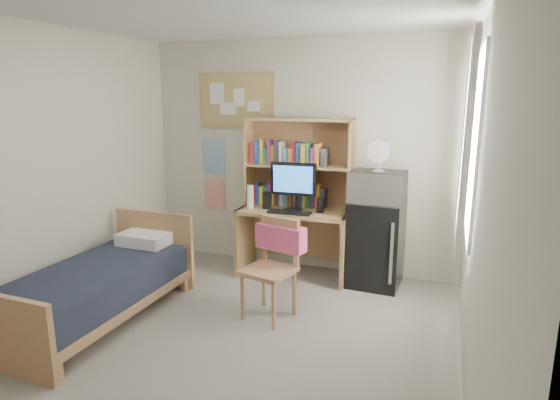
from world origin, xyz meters
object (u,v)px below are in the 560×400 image
(desk, at_px, (294,242))
(desk_fan, at_px, (379,158))
(speaker_right, at_px, (320,205))
(bed, at_px, (95,294))
(monitor, at_px, (293,187))
(mini_fridge, at_px, (376,243))
(speaker_left, at_px, (267,200))
(bulletin_board, at_px, (236,100))
(desk_chair, at_px, (268,270))
(microwave, at_px, (378,187))

(desk, relative_size, desk_fan, 4.28)
(speaker_right, bearing_deg, bed, -137.85)
(monitor, bearing_deg, mini_fridge, 3.72)
(bed, height_order, speaker_left, speaker_left)
(speaker_left, distance_m, desk_fan, 1.30)
(bulletin_board, relative_size, desk_chair, 1.04)
(desk_fan, bearing_deg, speaker_right, -170.94)
(desk, distance_m, bed, 2.12)
(bulletin_board, bearing_deg, desk, -20.34)
(microwave, bearing_deg, monitor, -172.18)
(desk_chair, xyz_separation_m, monitor, (-0.11, 1.01, 0.57))
(bulletin_board, relative_size, desk, 0.78)
(desk, distance_m, desk_fan, 1.33)
(mini_fridge, bearing_deg, desk_chair, -122.27)
(monitor, bearing_deg, desk_fan, 2.45)
(mini_fridge, distance_m, microwave, 0.61)
(desk_fan, bearing_deg, desk_chair, -122.73)
(speaker_right, bearing_deg, desk_chair, -103.04)
(desk_chair, height_order, desk_fan, desk_fan)
(microwave, bearing_deg, desk, -176.04)
(desk, xyz_separation_m, microwave, (0.89, 0.01, 0.69))
(desk, height_order, desk_fan, desk_fan)
(bulletin_board, height_order, desk_fan, bulletin_board)
(monitor, distance_m, speaker_right, 0.35)
(bulletin_board, distance_m, microwave, 1.94)
(microwave, xyz_separation_m, desk_fan, (0.00, 0.00, 0.30))
(speaker_right, bearing_deg, monitor, 180.00)
(speaker_right, bearing_deg, desk, 168.69)
(desk, relative_size, monitor, 2.29)
(bed, distance_m, speaker_left, 1.98)
(monitor, relative_size, desk_fan, 1.87)
(microwave, relative_size, desk_fan, 1.91)
(mini_fridge, bearing_deg, bed, -139.80)
(bulletin_board, bearing_deg, mini_fridge, -8.99)
(desk_chair, height_order, monitor, monitor)
(speaker_left, relative_size, speaker_right, 1.17)
(speaker_left, bearing_deg, desk_fan, 1.84)
(bulletin_board, distance_m, mini_fridge, 2.27)
(mini_fridge, height_order, desk_fan, desk_fan)
(bulletin_board, xyz_separation_m, speaker_right, (1.13, -0.35, -1.08))
(speaker_left, bearing_deg, bulletin_board, 142.08)
(desk, xyz_separation_m, bed, (-1.33, -1.65, -0.14))
(bulletin_board, bearing_deg, desk_fan, -9.64)
(speaker_left, bearing_deg, desk_chair, -70.21)
(desk, height_order, speaker_right, speaker_right)
(speaker_left, bearing_deg, desk, 11.31)
(desk, bearing_deg, monitor, -90.00)
(bulletin_board, xyz_separation_m, microwave, (1.72, -0.29, -0.85))
(bulletin_board, distance_m, desk_fan, 1.83)
(desk_fan, bearing_deg, bulletin_board, 173.36)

